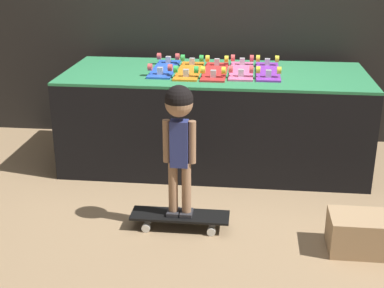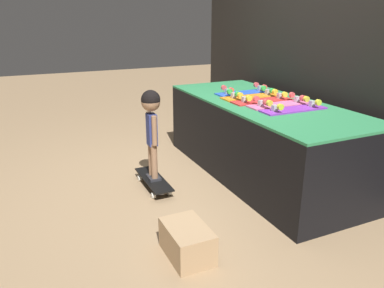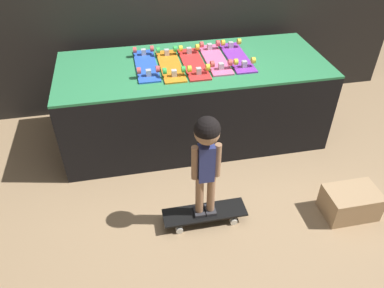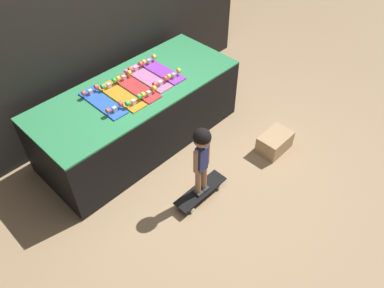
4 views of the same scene
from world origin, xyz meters
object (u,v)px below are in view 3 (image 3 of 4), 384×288
skateboard_orange_on_rack (170,64)px  skateboard_pink_on_rack (215,58)px  skateboard_blue_on_rack (146,64)px  skateboard_on_floor (205,214)px  skateboard_red_on_rack (194,62)px  skateboard_purple_on_rack (237,56)px  storage_box (350,202)px  child (207,150)px

skateboard_orange_on_rack → skateboard_pink_on_rack: same height
skateboard_blue_on_rack → skateboard_orange_on_rack: same height
skateboard_orange_on_rack → skateboard_on_floor: 1.26m
skateboard_on_floor → skateboard_orange_on_rack: bearing=93.5°
skateboard_orange_on_rack → skateboard_red_on_rack: same height
skateboard_purple_on_rack → skateboard_blue_on_rack: bearing=-180.0°
skateboard_orange_on_rack → skateboard_purple_on_rack: 0.59m
skateboard_purple_on_rack → storage_box: 1.50m
skateboard_purple_on_rack → skateboard_on_floor: (-0.53, -1.10, -0.69)m
skateboard_on_floor → child: child is taller
skateboard_orange_on_rack → storage_box: bearing=-46.5°
skateboard_blue_on_rack → storage_box: (1.33, -1.24, -0.65)m
skateboard_blue_on_rack → skateboard_on_floor: size_ratio=0.99×
child → skateboard_on_floor: bearing=91.2°
skateboard_on_floor → storage_box: size_ratio=1.58×
skateboard_red_on_rack → child: size_ratio=0.73×
skateboard_on_floor → skateboard_blue_on_rack: bearing=103.4°
skateboard_purple_on_rack → skateboard_orange_on_rack: bearing=-175.7°
skateboard_blue_on_rack → skateboard_red_on_rack: size_ratio=1.00×
skateboard_red_on_rack → skateboard_pink_on_rack: (0.20, 0.05, 0.00)m
child → skateboard_red_on_rack: bearing=84.0°
skateboard_red_on_rack → child: bearing=-97.2°
skateboard_on_floor → child: bearing=-90.0°
skateboard_orange_on_rack → skateboard_red_on_rack: size_ratio=1.00×
skateboard_orange_on_rack → skateboard_blue_on_rack: bearing=167.3°
skateboard_red_on_rack → storage_box: 1.65m
skateboard_red_on_rack → storage_box: skateboard_red_on_rack is taller
skateboard_blue_on_rack → skateboard_purple_on_rack: size_ratio=1.00×
skateboard_purple_on_rack → child: bearing=-115.6°
skateboard_blue_on_rack → skateboard_on_floor: bearing=-76.6°
skateboard_blue_on_rack → skateboard_on_floor: (0.26, -1.10, -0.69)m
skateboard_red_on_rack → child: 1.07m
child → storage_box: 1.21m
skateboard_red_on_rack → skateboard_pink_on_rack: 0.20m
skateboard_pink_on_rack → child: size_ratio=0.73×
skateboard_orange_on_rack → skateboard_on_floor: bearing=-86.5°
skateboard_red_on_rack → skateboard_pink_on_rack: same height
skateboard_orange_on_rack → storage_box: 1.77m
child → skateboard_purple_on_rack: bearing=65.6°
skateboard_purple_on_rack → child: size_ratio=0.73×
skateboard_blue_on_rack → child: bearing=-76.6°
skateboard_orange_on_rack → storage_box: skateboard_orange_on_rack is taller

